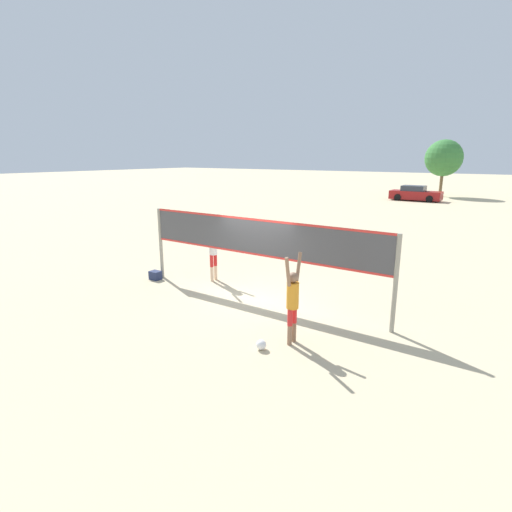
{
  "coord_description": "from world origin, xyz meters",
  "views": [
    {
      "loc": [
        6.43,
        -9.38,
        4.22
      ],
      "look_at": [
        0.0,
        0.0,
        1.36
      ],
      "focal_mm": 28.0,
      "sensor_mm": 36.0,
      "label": 1
    }
  ],
  "objects_px": {
    "volleyball": "(261,345)",
    "gear_bag": "(155,275)",
    "parked_car_near": "(415,194)",
    "tree_left_cluster": "(444,158)",
    "player_spiker": "(293,298)",
    "player_blocker": "(213,246)",
    "volleyball_net": "(256,243)"
  },
  "relations": [
    {
      "from": "volleyball",
      "to": "gear_bag",
      "type": "bearing_deg",
      "value": 159.28
    },
    {
      "from": "parked_car_near",
      "to": "tree_left_cluster",
      "type": "height_order",
      "value": "tree_left_cluster"
    },
    {
      "from": "tree_left_cluster",
      "to": "gear_bag",
      "type": "bearing_deg",
      "value": -93.75
    },
    {
      "from": "player_spiker",
      "to": "volleyball",
      "type": "distance_m",
      "value": 1.27
    },
    {
      "from": "volleyball",
      "to": "gear_bag",
      "type": "xyz_separation_m",
      "value": [
        -5.97,
        2.26,
        0.03
      ]
    },
    {
      "from": "player_blocker",
      "to": "parked_car_near",
      "type": "xyz_separation_m",
      "value": [
        -0.5,
        30.49,
        -0.56
      ]
    },
    {
      "from": "player_spiker",
      "to": "player_blocker",
      "type": "height_order",
      "value": "player_blocker"
    },
    {
      "from": "gear_bag",
      "to": "tree_left_cluster",
      "type": "xyz_separation_m",
      "value": [
        2.45,
        37.45,
        3.83
      ]
    },
    {
      "from": "player_blocker",
      "to": "volleyball_net",
      "type": "bearing_deg",
      "value": 71.96
    },
    {
      "from": "volleyball",
      "to": "tree_left_cluster",
      "type": "xyz_separation_m",
      "value": [
        -3.52,
        39.71,
        3.87
      ]
    },
    {
      "from": "volleyball_net",
      "to": "volleyball",
      "type": "relative_size",
      "value": 35.2
    },
    {
      "from": "gear_bag",
      "to": "tree_left_cluster",
      "type": "relative_size",
      "value": 0.06
    },
    {
      "from": "tree_left_cluster",
      "to": "volleyball",
      "type": "bearing_deg",
      "value": -84.94
    },
    {
      "from": "gear_bag",
      "to": "parked_car_near",
      "type": "bearing_deg",
      "value": 87.7
    },
    {
      "from": "volleyball",
      "to": "tree_left_cluster",
      "type": "relative_size",
      "value": 0.04
    },
    {
      "from": "volleyball_net",
      "to": "player_blocker",
      "type": "distance_m",
      "value": 2.46
    },
    {
      "from": "volleyball",
      "to": "gear_bag",
      "type": "relative_size",
      "value": 0.61
    },
    {
      "from": "volleyball",
      "to": "gear_bag",
      "type": "height_order",
      "value": "gear_bag"
    },
    {
      "from": "gear_bag",
      "to": "volleyball",
      "type": "bearing_deg",
      "value": -20.72
    },
    {
      "from": "player_blocker",
      "to": "parked_car_near",
      "type": "bearing_deg",
      "value": -179.06
    },
    {
      "from": "tree_left_cluster",
      "to": "player_blocker",
      "type": "bearing_deg",
      "value": -91.08
    },
    {
      "from": "player_spiker",
      "to": "player_blocker",
      "type": "bearing_deg",
      "value": 59.95
    },
    {
      "from": "volleyball_net",
      "to": "tree_left_cluster",
      "type": "height_order",
      "value": "tree_left_cluster"
    },
    {
      "from": "player_spiker",
      "to": "volleyball",
      "type": "bearing_deg",
      "value": 149.18
    },
    {
      "from": "gear_bag",
      "to": "parked_car_near",
      "type": "xyz_separation_m",
      "value": [
        1.27,
        31.57,
        0.5
      ]
    },
    {
      "from": "volleyball_net",
      "to": "tree_left_cluster",
      "type": "relative_size",
      "value": 1.4
    },
    {
      "from": "player_spiker",
      "to": "parked_car_near",
      "type": "bearing_deg",
      "value": 8.74
    },
    {
      "from": "tree_left_cluster",
      "to": "player_spiker",
      "type": "bearing_deg",
      "value": -84.27
    },
    {
      "from": "volleyball_net",
      "to": "tree_left_cluster",
      "type": "bearing_deg",
      "value": 92.47
    },
    {
      "from": "gear_bag",
      "to": "volleyball_net",
      "type": "bearing_deg",
      "value": 4.67
    },
    {
      "from": "volleyball_net",
      "to": "gear_bag",
      "type": "bearing_deg",
      "value": -175.33
    },
    {
      "from": "player_spiker",
      "to": "gear_bag",
      "type": "bearing_deg",
      "value": 76.01
    }
  ]
}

